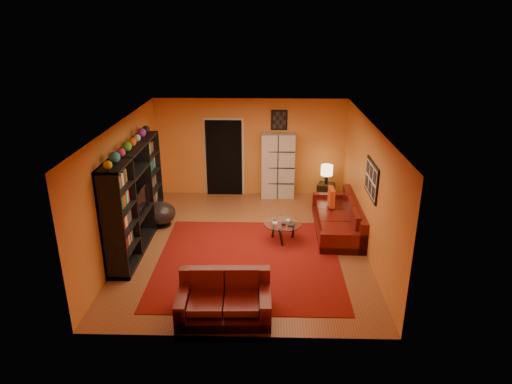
{
  "coord_description": "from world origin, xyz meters",
  "views": [
    {
      "loc": [
        0.46,
        -8.66,
        4.56
      ],
      "look_at": [
        0.23,
        0.1,
        1.17
      ],
      "focal_mm": 32.0,
      "sensor_mm": 36.0,
      "label": 1
    }
  ],
  "objects_px": {
    "bowl_chair": "(161,213)",
    "tv": "(138,201)",
    "side_table": "(326,193)",
    "entertainment_unit": "(135,198)",
    "table_lamp": "(327,171)",
    "coffee_table": "(283,225)",
    "storage_cabinet": "(278,166)",
    "loveseat": "(224,298)",
    "sofa": "(341,219)"
  },
  "relations": [
    {
      "from": "tv",
      "to": "table_lamp",
      "type": "bearing_deg",
      "value": -59.69
    },
    {
      "from": "entertainment_unit",
      "to": "sofa",
      "type": "xyz_separation_m",
      "value": [
        4.42,
        0.76,
        -0.77
      ]
    },
    {
      "from": "bowl_chair",
      "to": "table_lamp",
      "type": "distance_m",
      "value": 4.31
    },
    {
      "from": "storage_cabinet",
      "to": "bowl_chair",
      "type": "xyz_separation_m",
      "value": [
        -2.73,
        -1.89,
        -0.56
      ]
    },
    {
      "from": "loveseat",
      "to": "side_table",
      "type": "distance_m",
      "value": 5.35
    },
    {
      "from": "tv",
      "to": "storage_cabinet",
      "type": "bearing_deg",
      "value": -46.51
    },
    {
      "from": "sofa",
      "to": "bowl_chair",
      "type": "height_order",
      "value": "sofa"
    },
    {
      "from": "loveseat",
      "to": "sofa",
      "type": "bearing_deg",
      "value": -38.51
    },
    {
      "from": "tv",
      "to": "table_lamp",
      "type": "xyz_separation_m",
      "value": [
        4.21,
        2.46,
        -0.12
      ]
    },
    {
      "from": "sofa",
      "to": "entertainment_unit",
      "type": "bearing_deg",
      "value": -169.13
    },
    {
      "from": "sofa",
      "to": "bowl_chair",
      "type": "bearing_deg",
      "value": 179.08
    },
    {
      "from": "entertainment_unit",
      "to": "side_table",
      "type": "xyz_separation_m",
      "value": [
        4.26,
        2.46,
        -0.8
      ]
    },
    {
      "from": "loveseat",
      "to": "tv",
      "type": "bearing_deg",
      "value": 37.82
    },
    {
      "from": "coffee_table",
      "to": "table_lamp",
      "type": "xyz_separation_m",
      "value": [
        1.18,
        2.25,
        0.49
      ]
    },
    {
      "from": "tv",
      "to": "side_table",
      "type": "height_order",
      "value": "tv"
    },
    {
      "from": "coffee_table",
      "to": "storage_cabinet",
      "type": "bearing_deg",
      "value": 91.55
    },
    {
      "from": "entertainment_unit",
      "to": "table_lamp",
      "type": "xyz_separation_m",
      "value": [
        4.26,
        2.46,
        -0.19
      ]
    },
    {
      "from": "side_table",
      "to": "table_lamp",
      "type": "height_order",
      "value": "table_lamp"
    },
    {
      "from": "entertainment_unit",
      "to": "coffee_table",
      "type": "xyz_separation_m",
      "value": [
        3.07,
        0.21,
        -0.68
      ]
    },
    {
      "from": "storage_cabinet",
      "to": "entertainment_unit",
      "type": "bearing_deg",
      "value": -139.35
    },
    {
      "from": "coffee_table",
      "to": "loveseat",
      "type": "bearing_deg",
      "value": -111.21
    },
    {
      "from": "tv",
      "to": "coffee_table",
      "type": "xyz_separation_m",
      "value": [
        3.02,
        0.21,
        -0.62
      ]
    },
    {
      "from": "entertainment_unit",
      "to": "table_lamp",
      "type": "relative_size",
      "value": 5.96
    },
    {
      "from": "sofa",
      "to": "loveseat",
      "type": "xyz_separation_m",
      "value": [
        -2.36,
        -3.18,
        0.0
      ]
    },
    {
      "from": "storage_cabinet",
      "to": "bowl_chair",
      "type": "distance_m",
      "value": 3.37
    },
    {
      "from": "entertainment_unit",
      "to": "table_lamp",
      "type": "height_order",
      "value": "entertainment_unit"
    },
    {
      "from": "bowl_chair",
      "to": "side_table",
      "type": "bearing_deg",
      "value": 21.28
    },
    {
      "from": "bowl_chair",
      "to": "tv",
      "type": "bearing_deg",
      "value": -103.92
    },
    {
      "from": "sofa",
      "to": "storage_cabinet",
      "type": "distance_m",
      "value": 2.55
    },
    {
      "from": "entertainment_unit",
      "to": "storage_cabinet",
      "type": "distance_m",
      "value": 4.11
    },
    {
      "from": "storage_cabinet",
      "to": "table_lamp",
      "type": "height_order",
      "value": "storage_cabinet"
    },
    {
      "from": "entertainment_unit",
      "to": "bowl_chair",
      "type": "relative_size",
      "value": 4.31
    },
    {
      "from": "loveseat",
      "to": "side_table",
      "type": "xyz_separation_m",
      "value": [
        2.2,
        4.87,
        -0.03
      ]
    },
    {
      "from": "loveseat",
      "to": "bowl_chair",
      "type": "relative_size",
      "value": 2.19
    },
    {
      "from": "coffee_table",
      "to": "bowl_chair",
      "type": "height_order",
      "value": "bowl_chair"
    },
    {
      "from": "storage_cabinet",
      "to": "side_table",
      "type": "distance_m",
      "value": 1.44
    },
    {
      "from": "coffee_table",
      "to": "side_table",
      "type": "height_order",
      "value": "side_table"
    },
    {
      "from": "entertainment_unit",
      "to": "coffee_table",
      "type": "bearing_deg",
      "value": 3.82
    },
    {
      "from": "entertainment_unit",
      "to": "tv",
      "type": "relative_size",
      "value": 3.31
    },
    {
      "from": "coffee_table",
      "to": "bowl_chair",
      "type": "xyz_separation_m",
      "value": [
        -2.8,
        0.7,
        -0.06
      ]
    },
    {
      "from": "loveseat",
      "to": "coffee_table",
      "type": "xyz_separation_m",
      "value": [
        1.02,
        2.62,
        0.08
      ]
    },
    {
      "from": "loveseat",
      "to": "table_lamp",
      "type": "bearing_deg",
      "value": -26.18
    },
    {
      "from": "bowl_chair",
      "to": "loveseat",
      "type": "bearing_deg",
      "value": -61.82
    },
    {
      "from": "bowl_chair",
      "to": "side_table",
      "type": "height_order",
      "value": "bowl_chair"
    },
    {
      "from": "storage_cabinet",
      "to": "bowl_chair",
      "type": "relative_size",
      "value": 2.49
    },
    {
      "from": "loveseat",
      "to": "table_lamp",
      "type": "xyz_separation_m",
      "value": [
        2.2,
        4.87,
        0.57
      ]
    },
    {
      "from": "loveseat",
      "to": "storage_cabinet",
      "type": "bearing_deg",
      "value": -12.18
    },
    {
      "from": "coffee_table",
      "to": "storage_cabinet",
      "type": "relative_size",
      "value": 0.47
    },
    {
      "from": "sofa",
      "to": "table_lamp",
      "type": "height_order",
      "value": "table_lamp"
    },
    {
      "from": "side_table",
      "to": "storage_cabinet",
      "type": "bearing_deg",
      "value": 164.66
    }
  ]
}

